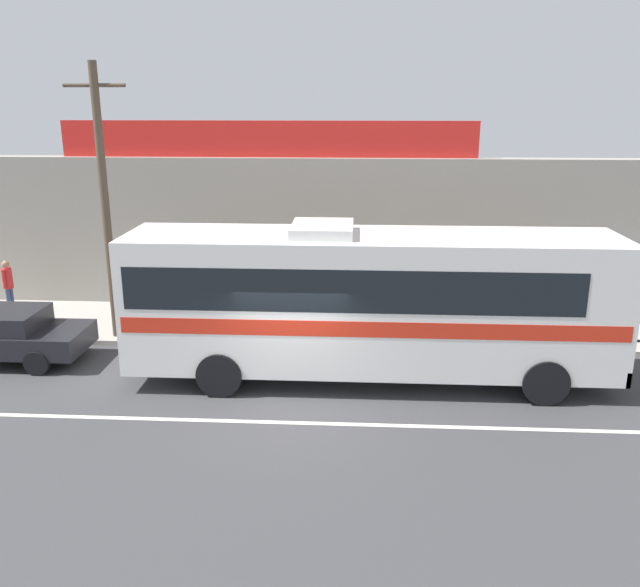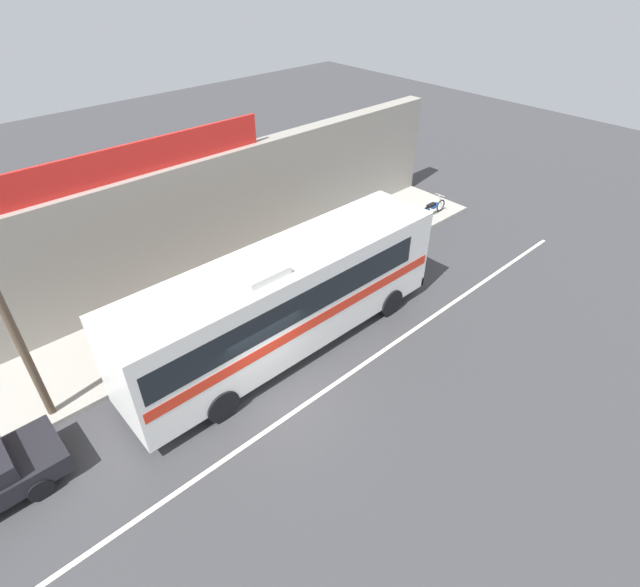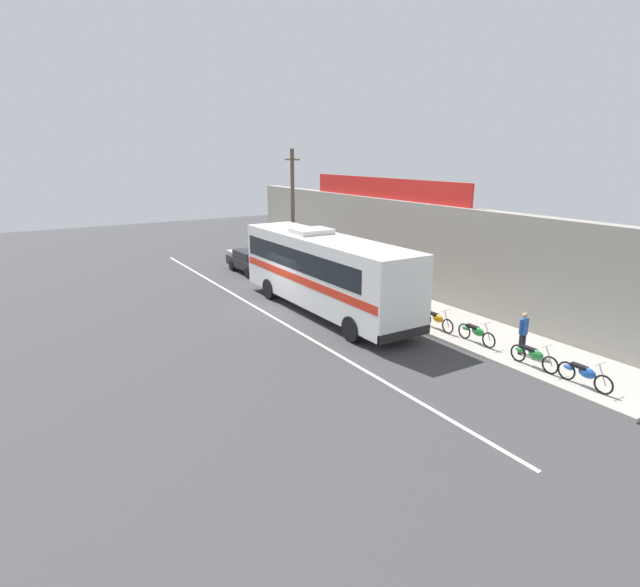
{
  "view_description": "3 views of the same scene",
  "coord_description": "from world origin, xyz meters",
  "views": [
    {
      "loc": [
        1.44,
        -13.16,
        6.47
      ],
      "look_at": [
        0.52,
        2.58,
        1.84
      ],
      "focal_mm": 36.86,
      "sensor_mm": 36.0,
      "label": 1
    },
    {
      "loc": [
        -5.98,
        -8.48,
        11.36
      ],
      "look_at": [
        3.34,
        1.73,
        1.32
      ],
      "focal_mm": 27.75,
      "sensor_mm": 36.0,
      "label": 2
    },
    {
      "loc": [
        21.15,
        -10.68,
        7.2
      ],
      "look_at": [
        2.18,
        1.11,
        1.07
      ],
      "focal_mm": 28.78,
      "sensor_mm": 36.0,
      "label": 3
    }
  ],
  "objects": [
    {
      "name": "road_center_stripe",
      "position": [
        0.0,
        -0.8,
        0.0
      ],
      "size": [
        30.0,
        0.14,
        0.01
      ],
      "primitive_type": "cube",
      "color": "silver",
      "rests_on": "ground_plane"
    },
    {
      "name": "motorcycle_blue",
      "position": [
        8.57,
        4.17,
        0.57
      ],
      "size": [
        1.82,
        0.56,
        0.94
      ],
      "color": "black",
      "rests_on": "sidewalk_slab"
    },
    {
      "name": "sidewalk_slab",
      "position": [
        0.0,
        5.2,
        0.07
      ],
      "size": [
        30.0,
        3.6,
        0.14
      ],
      "primitive_type": "cube",
      "color": "#A8A399",
      "rests_on": "ground_plane"
    },
    {
      "name": "intercity_bus",
      "position": [
        1.69,
        1.6,
        2.07
      ],
      "size": [
        11.36,
        2.63,
        3.78
      ],
      "color": "white",
      "rests_on": "ground_plane"
    },
    {
      "name": "motorcycle_orange",
      "position": [
        12.99,
        4.08,
        0.57
      ],
      "size": [
        1.84,
        0.56,
        0.94
      ],
      "color": "black",
      "rests_on": "sidewalk_slab"
    },
    {
      "name": "ground_plane",
      "position": [
        0.0,
        0.0,
        0.0
      ],
      "size": [
        70.0,
        70.0,
        0.0
      ],
      "primitive_type": "plane",
      "color": "#3A3A3D"
    },
    {
      "name": "pedestrian_near_shop",
      "position": [
        -9.24,
        5.63,
        1.11
      ],
      "size": [
        0.3,
        0.48,
        1.68
      ],
      "color": "navy",
      "rests_on": "sidewalk_slab"
    },
    {
      "name": "motorcycle_black",
      "position": [
        11.2,
        4.03,
        0.57
      ],
      "size": [
        1.87,
        0.56,
        0.94
      ],
      "color": "black",
      "rests_on": "sidewalk_slab"
    },
    {
      "name": "parked_car",
      "position": [
        -7.6,
        2.18,
        0.74
      ],
      "size": [
        4.2,
        1.86,
        1.37
      ],
      "color": "black",
      "rests_on": "ground_plane"
    },
    {
      "name": "pedestrian_far_left",
      "position": [
        -12.34,
        5.26,
        1.13
      ],
      "size": [
        0.3,
        0.48,
        1.69
      ],
      "color": "navy",
      "rests_on": "sidewalk_slab"
    },
    {
      "name": "utility_pole",
      "position": [
        -5.27,
        3.86,
        3.93
      ],
      "size": [
        1.6,
        0.22,
        7.31
      ],
      "color": "brown",
      "rests_on": "sidewalk_slab"
    },
    {
      "name": "storefront_billboard",
      "position": [
        -1.37,
        7.35,
        5.35
      ],
      "size": [
        12.85,
        0.12,
        1.1
      ],
      "primitive_type": "cube",
      "color": "red",
      "rests_on": "storefront_facade"
    },
    {
      "name": "storefront_facade",
      "position": [
        0.0,
        7.35,
        2.4
      ],
      "size": [
        30.0,
        0.7,
        4.8
      ],
      "primitive_type": "cube",
      "color": "gray",
      "rests_on": "ground_plane"
    },
    {
      "name": "pedestrian_by_curb",
      "position": [
        10.23,
        4.73,
        1.05
      ],
      "size": [
        0.3,
        0.48,
        1.57
      ],
      "color": "black",
      "rests_on": "sidewalk_slab"
    },
    {
      "name": "motorcycle_red",
      "position": [
        6.57,
        4.04,
        0.57
      ],
      "size": [
        1.88,
        0.56,
        0.94
      ],
      "color": "black",
      "rests_on": "sidewalk_slab"
    }
  ]
}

